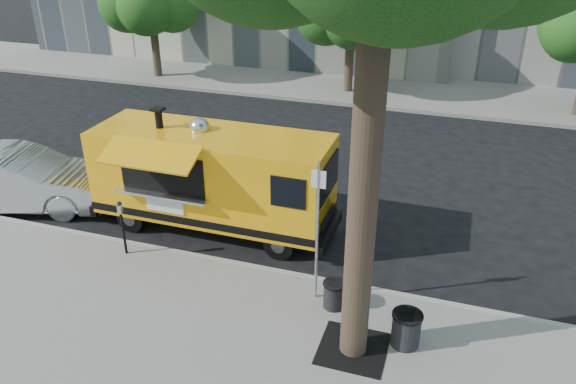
# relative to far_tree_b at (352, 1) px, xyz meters

# --- Properties ---
(ground) EXTENTS (120.00, 120.00, 0.00)m
(ground) POSITION_rel_far_tree_b_xyz_m (1.00, -12.70, -3.83)
(ground) COLOR black
(ground) RESTS_ON ground
(sidewalk) EXTENTS (60.00, 6.00, 0.15)m
(sidewalk) POSITION_rel_far_tree_b_xyz_m (1.00, -16.70, -3.76)
(sidewalk) COLOR gray
(sidewalk) RESTS_ON ground
(curb) EXTENTS (60.00, 0.14, 0.16)m
(curb) POSITION_rel_far_tree_b_xyz_m (1.00, -13.63, -3.76)
(curb) COLOR #999993
(curb) RESTS_ON ground
(far_sidewalk) EXTENTS (60.00, 5.00, 0.15)m
(far_sidewalk) POSITION_rel_far_tree_b_xyz_m (1.00, 0.80, -3.76)
(far_sidewalk) COLOR gray
(far_sidewalk) RESTS_ON ground
(tree_well) EXTENTS (1.20, 1.20, 0.02)m
(tree_well) POSITION_rel_far_tree_b_xyz_m (3.60, -15.50, -3.68)
(tree_well) COLOR black
(tree_well) RESTS_ON sidewalk
(far_tree_b) EXTENTS (3.60, 3.60, 5.50)m
(far_tree_b) POSITION_rel_far_tree_b_xyz_m (0.00, 0.00, 0.00)
(far_tree_b) COLOR #33261C
(far_tree_b) RESTS_ON far_sidewalk
(sign_post) EXTENTS (0.28, 0.06, 3.00)m
(sign_post) POSITION_rel_far_tree_b_xyz_m (2.55, -14.25, -1.98)
(sign_post) COLOR silver
(sign_post) RESTS_ON sidewalk
(parking_meter) EXTENTS (0.11, 0.11, 1.33)m
(parking_meter) POSITION_rel_far_tree_b_xyz_m (-2.00, -14.05, -2.85)
(parking_meter) COLOR black
(parking_meter) RESTS_ON sidewalk
(food_truck) EXTENTS (6.07, 2.79, 2.97)m
(food_truck) POSITION_rel_far_tree_b_xyz_m (-0.69, -12.13, -2.43)
(food_truck) COLOR #FFAD0D
(food_truck) RESTS_ON ground
(sedan) EXTENTS (5.11, 2.90, 1.59)m
(sedan) POSITION_rel_far_tree_b_xyz_m (-6.02, -12.70, -3.04)
(sedan) COLOR silver
(sedan) RESTS_ON ground
(trash_bin_left) EXTENTS (0.56, 0.56, 0.67)m
(trash_bin_left) POSITION_rel_far_tree_b_xyz_m (4.46, -15.08, -3.33)
(trash_bin_left) COLOR black
(trash_bin_left) RESTS_ON sidewalk
(trash_bin_right) EXTENTS (0.47, 0.47, 0.56)m
(trash_bin_right) POSITION_rel_far_tree_b_xyz_m (2.98, -14.43, -3.38)
(trash_bin_right) COLOR black
(trash_bin_right) RESTS_ON sidewalk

